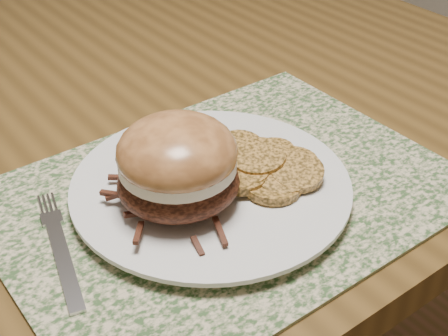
{
  "coord_description": "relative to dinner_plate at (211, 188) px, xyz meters",
  "views": [
    {
      "loc": [
        -0.12,
        -0.65,
        1.13
      ],
      "look_at": [
        0.17,
        -0.26,
        0.79
      ],
      "focal_mm": 50.0,
      "sensor_mm": 36.0,
      "label": 1
    }
  ],
  "objects": [
    {
      "name": "placemat",
      "position": [
        0.01,
        -0.01,
        -0.01
      ],
      "size": [
        0.45,
        0.33,
        0.0
      ],
      "primitive_type": "cube",
      "color": "#335129",
      "rests_on": "dining_table"
    },
    {
      "name": "roasted_potatoes",
      "position": [
        0.05,
        -0.02,
        0.02
      ],
      "size": [
        0.12,
        0.14,
        0.03
      ],
      "color": "#B77E35",
      "rests_on": "dinner_plate"
    },
    {
      "name": "pork_sandwich",
      "position": [
        -0.04,
        -0.01,
        0.05
      ],
      "size": [
        0.15,
        0.14,
        0.09
      ],
      "rotation": [
        0.0,
        0.0,
        -0.4
      ],
      "color": "black",
      "rests_on": "dinner_plate"
    },
    {
      "name": "dinner_plate",
      "position": [
        0.0,
        0.0,
        0.0
      ],
      "size": [
        0.26,
        0.26,
        0.02
      ],
      "primitive_type": "cylinder",
      "color": "white",
      "rests_on": "placemat"
    },
    {
      "name": "fork",
      "position": [
        -0.15,
        0.02,
        -0.01
      ],
      "size": [
        0.06,
        0.16,
        0.0
      ],
      "rotation": [
        0.0,
        0.0,
        -0.26
      ],
      "color": "silver",
      "rests_on": "placemat"
    }
  ]
}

